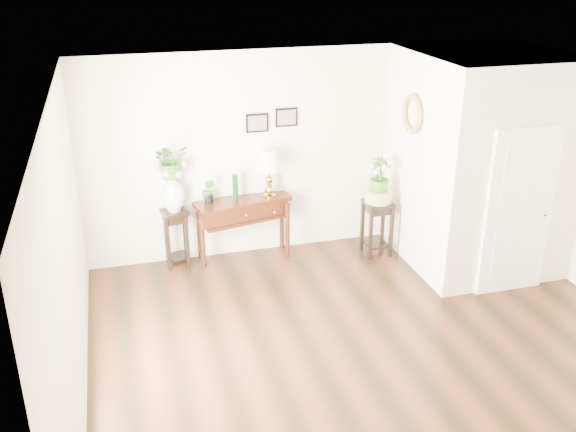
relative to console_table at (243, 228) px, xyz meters
name	(u,v)px	position (x,y,z in m)	size (l,w,h in m)	color
floor	(377,349)	(0.91, -2.57, -0.43)	(6.00, 5.50, 0.02)	#482412
ceiling	(394,90)	(0.91, -2.57, 2.37)	(6.00, 5.50, 0.02)	white
wall_back	(304,151)	(0.91, 0.18, 0.97)	(6.00, 0.02, 2.80)	#F1E2C9
wall_front	(567,409)	(0.91, -5.32, 0.97)	(6.00, 0.02, 2.80)	#F1E2C9
wall_left	(67,269)	(-2.09, -2.57, 0.97)	(0.02, 5.50, 2.80)	#F1E2C9
partition	(478,160)	(3.01, -0.79, 0.97)	(1.80, 1.95, 2.80)	#F1E2C9
door	(519,212)	(3.01, -1.79, 0.62)	(0.90, 0.05, 2.10)	white
art_print_left	(257,123)	(0.26, 0.16, 1.42)	(0.30, 0.02, 0.25)	black
art_print_right	(286,117)	(0.66, 0.16, 1.47)	(0.30, 0.02, 0.25)	black
wall_ornament	(412,114)	(2.07, -0.67, 1.62)	(0.51, 0.51, 0.07)	#B6883C
console_table	(243,228)	(0.00, 0.00, 0.00)	(1.29, 0.43, 0.86)	#3C1910
table_lamp	(269,172)	(0.38, 0.00, 0.78)	(0.38, 0.38, 0.67)	#AF9B40
green_vase	(235,188)	(-0.09, 0.00, 0.60)	(0.07, 0.07, 0.36)	black
potted_plant	(208,191)	(-0.45, 0.00, 0.59)	(0.18, 0.14, 0.32)	#337122
plant_stand_a	(176,238)	(-0.91, 0.00, -0.03)	(0.31, 0.31, 0.80)	black
porcelain_vase	(173,194)	(-0.91, 0.00, 0.59)	(0.29, 0.29, 0.50)	silver
lily_arrangement	(171,163)	(-0.91, 0.00, 1.02)	(0.45, 0.39, 0.50)	#337122
plant_stand_b	(377,228)	(1.81, -0.38, -0.04)	(0.37, 0.37, 0.78)	black
ceramic_bowl	(379,196)	(1.81, -0.38, 0.43)	(0.37, 0.37, 0.16)	beige
narcissus	(380,176)	(1.81, -0.38, 0.72)	(0.28, 0.28, 0.50)	#337122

